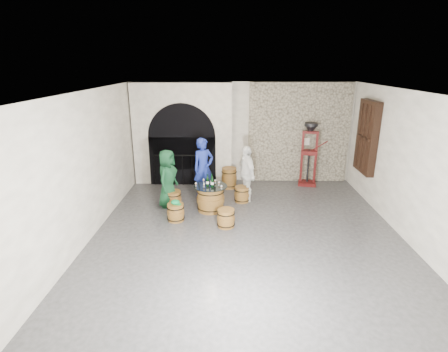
{
  "coord_description": "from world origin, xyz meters",
  "views": [
    {
      "loc": [
        -0.39,
        -7.16,
        3.76
      ],
      "look_at": [
        -0.54,
        1.15,
        1.05
      ],
      "focal_mm": 28.0,
      "sensor_mm": 36.0,
      "label": 1
    }
  ],
  "objects_px": {
    "barrel_stool_near_right": "(226,218)",
    "wine_bottle_left": "(208,181)",
    "barrel_stool_near_left": "(176,212)",
    "person_white": "(246,174)",
    "barrel_table": "(211,198)",
    "person_blue": "(203,168)",
    "barrel_stool_left": "(173,199)",
    "barrel_stool_right": "(242,194)",
    "side_barrel": "(229,178)",
    "wine_bottle_center": "(212,182)",
    "corking_press": "(309,150)",
    "wine_bottle_right": "(212,180)",
    "barrel_stool_far": "(204,189)",
    "person_green": "(168,179)"
  },
  "relations": [
    {
      "from": "person_blue",
      "to": "barrel_stool_right",
      "type": "bearing_deg",
      "value": -52.61
    },
    {
      "from": "wine_bottle_left",
      "to": "wine_bottle_center",
      "type": "height_order",
      "value": "same"
    },
    {
      "from": "barrel_table",
      "to": "corking_press",
      "type": "height_order",
      "value": "corking_press"
    },
    {
      "from": "person_green",
      "to": "person_blue",
      "type": "distance_m",
      "value": 1.17
    },
    {
      "from": "barrel_stool_near_right",
      "to": "wine_bottle_left",
      "type": "xyz_separation_m",
      "value": [
        -0.49,
        0.95,
        0.6
      ]
    },
    {
      "from": "wine_bottle_center",
      "to": "corking_press",
      "type": "relative_size",
      "value": 0.16
    },
    {
      "from": "barrel_stool_right",
      "to": "wine_bottle_left",
      "type": "bearing_deg",
      "value": -145.05
    },
    {
      "from": "person_blue",
      "to": "barrel_stool_far",
      "type": "bearing_deg",
      "value": 70.24
    },
    {
      "from": "person_white",
      "to": "barrel_stool_right",
      "type": "bearing_deg",
      "value": -74.71
    },
    {
      "from": "barrel_stool_left",
      "to": "barrel_stool_near_right",
      "type": "relative_size",
      "value": 1.0
    },
    {
      "from": "barrel_table",
      "to": "barrel_stool_near_left",
      "type": "relative_size",
      "value": 2.0
    },
    {
      "from": "barrel_table",
      "to": "person_white",
      "type": "xyz_separation_m",
      "value": [
        0.97,
        0.71,
        0.46
      ]
    },
    {
      "from": "barrel_table",
      "to": "barrel_stool_right",
      "type": "distance_m",
      "value": 1.06
    },
    {
      "from": "barrel_stool_near_left",
      "to": "wine_bottle_center",
      "type": "distance_m",
      "value": 1.21
    },
    {
      "from": "barrel_stool_far",
      "to": "barrel_stool_near_right",
      "type": "height_order",
      "value": "same"
    },
    {
      "from": "barrel_stool_near_right",
      "to": "wine_bottle_left",
      "type": "bearing_deg",
      "value": 117.25
    },
    {
      "from": "barrel_table",
      "to": "wine_bottle_right",
      "type": "bearing_deg",
      "value": 59.51
    },
    {
      "from": "barrel_stool_right",
      "to": "wine_bottle_center",
      "type": "xyz_separation_m",
      "value": [
        -0.8,
        -0.7,
        0.6
      ]
    },
    {
      "from": "barrel_table",
      "to": "wine_bottle_left",
      "type": "xyz_separation_m",
      "value": [
        -0.07,
        -0.02,
        0.48
      ]
    },
    {
      "from": "person_blue",
      "to": "wine_bottle_left",
      "type": "relative_size",
      "value": 5.38
    },
    {
      "from": "person_blue",
      "to": "person_white",
      "type": "xyz_separation_m",
      "value": [
        1.22,
        -0.29,
        -0.08
      ]
    },
    {
      "from": "person_blue",
      "to": "wine_bottle_right",
      "type": "distance_m",
      "value": 0.99
    },
    {
      "from": "barrel_stool_near_left",
      "to": "person_blue",
      "type": "distance_m",
      "value": 1.87
    },
    {
      "from": "barrel_stool_near_left",
      "to": "person_white",
      "type": "height_order",
      "value": "person_white"
    },
    {
      "from": "barrel_table",
      "to": "person_blue",
      "type": "relative_size",
      "value": 0.51
    },
    {
      "from": "side_barrel",
      "to": "barrel_stool_right",
      "type": "bearing_deg",
      "value": -72.47
    },
    {
      "from": "wine_bottle_right",
      "to": "wine_bottle_center",
      "type": "bearing_deg",
      "value": -82.19
    },
    {
      "from": "barrel_table",
      "to": "wine_bottle_center",
      "type": "distance_m",
      "value": 0.49
    },
    {
      "from": "barrel_table",
      "to": "side_barrel",
      "type": "distance_m",
      "value": 1.85
    },
    {
      "from": "barrel_table",
      "to": "corking_press",
      "type": "xyz_separation_m",
      "value": [
        2.99,
        2.1,
        0.82
      ]
    },
    {
      "from": "barrel_table",
      "to": "barrel_stool_right",
      "type": "height_order",
      "value": "barrel_table"
    },
    {
      "from": "barrel_stool_right",
      "to": "corking_press",
      "type": "xyz_separation_m",
      "value": [
        2.14,
        1.47,
        0.95
      ]
    },
    {
      "from": "wine_bottle_left",
      "to": "corking_press",
      "type": "distance_m",
      "value": 3.74
    },
    {
      "from": "barrel_table",
      "to": "barrel_stool_far",
      "type": "xyz_separation_m",
      "value": [
        -0.26,
        1.02,
        -0.12
      ]
    },
    {
      "from": "barrel_table",
      "to": "corking_press",
      "type": "relative_size",
      "value": 0.44
    },
    {
      "from": "wine_bottle_left",
      "to": "barrel_stool_near_right",
      "type": "bearing_deg",
      "value": -62.75
    },
    {
      "from": "barrel_stool_right",
      "to": "person_white",
      "type": "xyz_separation_m",
      "value": [
        0.12,
        0.09,
        0.58
      ]
    },
    {
      "from": "barrel_table",
      "to": "person_blue",
      "type": "distance_m",
      "value": 1.16
    },
    {
      "from": "barrel_stool_near_right",
      "to": "person_green",
      "type": "height_order",
      "value": "person_green"
    },
    {
      "from": "barrel_stool_left",
      "to": "wine_bottle_right",
      "type": "height_order",
      "value": "wine_bottle_right"
    },
    {
      "from": "person_white",
      "to": "wine_bottle_center",
      "type": "height_order",
      "value": "person_white"
    },
    {
      "from": "barrel_table",
      "to": "barrel_stool_left",
      "type": "bearing_deg",
      "value": 166.72
    },
    {
      "from": "barrel_stool_right",
      "to": "person_blue",
      "type": "distance_m",
      "value": 1.33
    },
    {
      "from": "barrel_stool_right",
      "to": "barrel_stool_left",
      "type": "bearing_deg",
      "value": -168.4
    },
    {
      "from": "person_green",
      "to": "wine_bottle_right",
      "type": "xyz_separation_m",
      "value": [
        1.2,
        -0.22,
        0.03
      ]
    },
    {
      "from": "barrel_stool_far",
      "to": "person_blue",
      "type": "bearing_deg",
      "value": -75.84
    },
    {
      "from": "person_blue",
      "to": "person_white",
      "type": "height_order",
      "value": "person_blue"
    },
    {
      "from": "barrel_stool_far",
      "to": "wine_bottle_center",
      "type": "xyz_separation_m",
      "value": [
        0.31,
        -1.1,
        0.6
      ]
    },
    {
      "from": "barrel_stool_right",
      "to": "barrel_stool_near_right",
      "type": "bearing_deg",
      "value": -105.04
    },
    {
      "from": "barrel_table",
      "to": "side_barrel",
      "type": "xyz_separation_m",
      "value": [
        0.49,
        1.78,
        -0.02
      ]
    }
  ]
}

